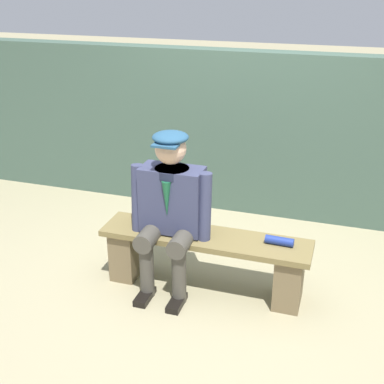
# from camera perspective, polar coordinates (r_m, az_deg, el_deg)

# --- Properties ---
(ground_plane) EXTENTS (30.00, 30.00, 0.00)m
(ground_plane) POSITION_cam_1_polar(r_m,az_deg,el_deg) (4.15, 1.40, -10.60)
(ground_plane) COLOR #9A906E
(bench) EXTENTS (1.63, 0.37, 0.47)m
(bench) POSITION_cam_1_polar(r_m,az_deg,el_deg) (4.00, 1.44, -7.13)
(bench) COLOR brown
(bench) RESTS_ON ground
(seated_man) EXTENTS (0.64, 0.55, 1.28)m
(seated_man) POSITION_cam_1_polar(r_m,az_deg,el_deg) (3.83, -2.48, -1.48)
(seated_man) COLOR #353A58
(seated_man) RESTS_ON ground
(rolled_magazine) EXTENTS (0.21, 0.07, 0.06)m
(rolled_magazine) POSITION_cam_1_polar(r_m,az_deg,el_deg) (3.82, 9.79, -5.43)
(rolled_magazine) COLOR navy
(rolled_magazine) RESTS_ON bench
(stadium_wall) EXTENTS (12.00, 0.24, 1.64)m
(stadium_wall) POSITION_cam_1_polar(r_m,az_deg,el_deg) (5.18, 6.42, 6.48)
(stadium_wall) COLOR #40584A
(stadium_wall) RESTS_ON ground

